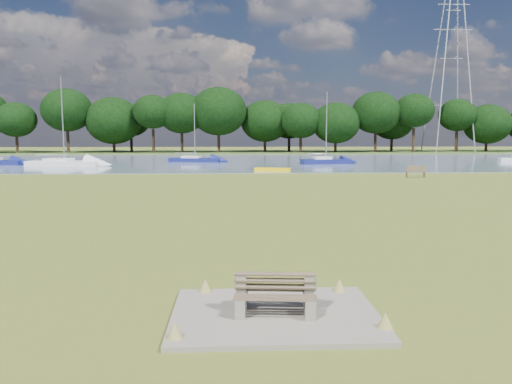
{
  "coord_description": "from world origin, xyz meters",
  "views": [
    {
      "loc": [
        -0.85,
        -23.81,
        3.75
      ],
      "look_at": [
        0.17,
        -2.0,
        1.15
      ],
      "focal_mm": 35.0,
      "sensor_mm": 36.0,
      "label": 1
    }
  ],
  "objects_px": {
    "kayak": "(273,170)",
    "pylon": "(453,30)",
    "sailboat_1": "(325,159)",
    "bench_pair": "(275,295)",
    "sailboat_5": "(194,158)",
    "riverbank_bench": "(416,172)",
    "sailboat_2": "(64,161)"
  },
  "relations": [
    {
      "from": "sailboat_2",
      "to": "bench_pair",
      "type": "bearing_deg",
      "value": -56.55
    },
    {
      "from": "bench_pair",
      "to": "pylon",
      "type": "xyz_separation_m",
      "value": [
        40.21,
        84.0,
        22.32
      ]
    },
    {
      "from": "kayak",
      "to": "sailboat_2",
      "type": "bearing_deg",
      "value": 175.11
    },
    {
      "from": "kayak",
      "to": "pylon",
      "type": "relative_size",
      "value": 0.09
    },
    {
      "from": "riverbank_bench",
      "to": "sailboat_2",
      "type": "distance_m",
      "value": 37.93
    },
    {
      "from": "pylon",
      "to": "sailboat_5",
      "type": "xyz_separation_m",
      "value": [
        -45.92,
        -30.16,
        -22.28
      ]
    },
    {
      "from": "pylon",
      "to": "sailboat_5",
      "type": "height_order",
      "value": "pylon"
    },
    {
      "from": "pylon",
      "to": "sailboat_1",
      "type": "height_order",
      "value": "pylon"
    },
    {
      "from": "kayak",
      "to": "pylon",
      "type": "bearing_deg",
      "value": 68.09
    },
    {
      "from": "sailboat_5",
      "to": "riverbank_bench",
      "type": "bearing_deg",
      "value": -36.22
    },
    {
      "from": "bench_pair",
      "to": "sailboat_5",
      "type": "xyz_separation_m",
      "value": [
        -5.71,
        53.84,
        0.04
      ]
    },
    {
      "from": "kayak",
      "to": "riverbank_bench",
      "type": "bearing_deg",
      "value": -13.05
    },
    {
      "from": "sailboat_1",
      "to": "kayak",
      "type": "bearing_deg",
      "value": -132.69
    },
    {
      "from": "riverbank_bench",
      "to": "sailboat_5",
      "type": "relative_size",
      "value": 0.23
    },
    {
      "from": "kayak",
      "to": "sailboat_5",
      "type": "relative_size",
      "value": 0.47
    },
    {
      "from": "bench_pair",
      "to": "riverbank_bench",
      "type": "bearing_deg",
      "value": 70.23
    },
    {
      "from": "riverbank_bench",
      "to": "sailboat_1",
      "type": "xyz_separation_m",
      "value": [
        -4.35,
        17.92,
        0.07
      ]
    },
    {
      "from": "bench_pair",
      "to": "kayak",
      "type": "relative_size",
      "value": 0.5
    },
    {
      "from": "kayak",
      "to": "pylon",
      "type": "xyz_separation_m",
      "value": [
        37.23,
        46.0,
        22.56
      ]
    },
    {
      "from": "kayak",
      "to": "sailboat_1",
      "type": "distance_m",
      "value": 13.34
    },
    {
      "from": "kayak",
      "to": "sailboat_1",
      "type": "xyz_separation_m",
      "value": [
        7.22,
        11.21,
        0.36
      ]
    },
    {
      "from": "pylon",
      "to": "sailboat_5",
      "type": "relative_size",
      "value": 5.05
    },
    {
      "from": "bench_pair",
      "to": "pylon",
      "type": "distance_m",
      "value": 95.77
    },
    {
      "from": "sailboat_2",
      "to": "sailboat_5",
      "type": "bearing_deg",
      "value": 35.67
    },
    {
      "from": "sailboat_1",
      "to": "sailboat_2",
      "type": "xyz_separation_m",
      "value": [
        -30.08,
        -1.99,
        -0.03
      ]
    },
    {
      "from": "sailboat_1",
      "to": "sailboat_5",
      "type": "xyz_separation_m",
      "value": [
        -15.91,
        4.63,
        -0.08
      ]
    },
    {
      "from": "riverbank_bench",
      "to": "kayak",
      "type": "xyz_separation_m",
      "value": [
        -11.56,
        6.71,
        -0.29
      ]
    },
    {
      "from": "pylon",
      "to": "sailboat_1",
      "type": "bearing_deg",
      "value": -130.78
    },
    {
      "from": "bench_pair",
      "to": "kayak",
      "type": "height_order",
      "value": "bench_pair"
    },
    {
      "from": "pylon",
      "to": "kayak",
      "type": "bearing_deg",
      "value": -128.98
    },
    {
      "from": "riverbank_bench",
      "to": "sailboat_1",
      "type": "distance_m",
      "value": 18.44
    },
    {
      "from": "kayak",
      "to": "sailboat_1",
      "type": "height_order",
      "value": "sailboat_1"
    }
  ]
}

